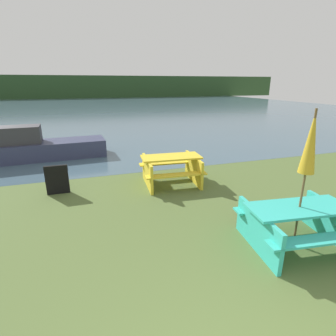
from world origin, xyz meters
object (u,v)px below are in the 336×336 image
picnic_table_teal (297,222)px  umbrella_gold (311,144)px  boat (31,147)px  signboard (57,180)px  picnic_table_yellow (171,167)px

picnic_table_teal → umbrella_gold: 1.36m
picnic_table_teal → umbrella_gold: size_ratio=0.80×
boat → signboard: (1.14, -3.69, -0.09)m
umbrella_gold → boat: umbrella_gold is taller
picnic_table_teal → boat: bearing=125.4°
umbrella_gold → signboard: 5.68m
umbrella_gold → boat: bearing=125.4°
picnic_table_teal → boat: boat is taller
picnic_table_yellow → signboard: (-2.97, 0.22, -0.10)m
boat → signboard: size_ratio=6.55×
picnic_table_yellow → boat: size_ratio=0.35×
picnic_table_yellow → picnic_table_teal: bearing=-72.0°
picnic_table_teal → signboard: signboard is taller
umbrella_gold → boat: size_ratio=0.48×
signboard → boat: bearing=107.2°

